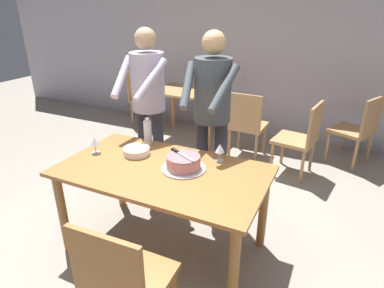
# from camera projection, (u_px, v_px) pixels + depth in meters

# --- Properties ---
(ground_plane) EXTENTS (14.00, 14.00, 0.00)m
(ground_plane) POSITION_uv_depth(u_px,v_px,m) (165.00, 247.00, 2.79)
(ground_plane) COLOR gray
(back_wall) EXTENTS (10.00, 0.12, 2.70)m
(back_wall) POSITION_uv_depth(u_px,v_px,m) (265.00, 45.00, 4.74)
(back_wall) COLOR #ADA8B2
(back_wall) RESTS_ON ground_plane
(main_dining_table) EXTENTS (1.59, 0.90, 0.75)m
(main_dining_table) POSITION_uv_depth(u_px,v_px,m) (163.00, 181.00, 2.53)
(main_dining_table) COLOR #9E6633
(main_dining_table) RESTS_ON ground_plane
(cake_on_platter) EXTENTS (0.34, 0.34, 0.11)m
(cake_on_platter) POSITION_uv_depth(u_px,v_px,m) (183.00, 163.00, 2.47)
(cake_on_platter) COLOR silver
(cake_on_platter) RESTS_ON main_dining_table
(cake_knife) EXTENTS (0.25, 0.14, 0.02)m
(cake_knife) POSITION_uv_depth(u_px,v_px,m) (178.00, 152.00, 2.49)
(cake_knife) COLOR silver
(cake_knife) RESTS_ON cake_on_platter
(plate_stack) EXTENTS (0.22, 0.22, 0.06)m
(plate_stack) POSITION_uv_depth(u_px,v_px,m) (136.00, 151.00, 2.72)
(plate_stack) COLOR white
(plate_stack) RESTS_ON main_dining_table
(wine_glass_near) EXTENTS (0.08, 0.08, 0.14)m
(wine_glass_near) POSITION_uv_depth(u_px,v_px,m) (220.00, 149.00, 2.58)
(wine_glass_near) COLOR silver
(wine_glass_near) RESTS_ON main_dining_table
(wine_glass_far) EXTENTS (0.08, 0.08, 0.14)m
(wine_glass_far) POSITION_uv_depth(u_px,v_px,m) (95.00, 142.00, 2.72)
(wine_glass_far) COLOR silver
(wine_glass_far) RESTS_ON main_dining_table
(water_bottle) EXTENTS (0.07, 0.07, 0.25)m
(water_bottle) POSITION_uv_depth(u_px,v_px,m) (148.00, 133.00, 2.87)
(water_bottle) COLOR silver
(water_bottle) RESTS_ON main_dining_table
(person_cutting_cake) EXTENTS (0.47, 0.56, 1.72)m
(person_cutting_cake) POSITION_uv_depth(u_px,v_px,m) (212.00, 107.00, 2.85)
(person_cutting_cake) COLOR #2D2D38
(person_cutting_cake) RESTS_ON ground_plane
(person_standing_beside) EXTENTS (0.47, 0.55, 1.72)m
(person_standing_beside) POSITION_uv_depth(u_px,v_px,m) (148.00, 98.00, 3.15)
(person_standing_beside) COLOR #2D2D38
(person_standing_beside) RESTS_ON ground_plane
(chair_near_side) EXTENTS (0.46, 0.46, 0.90)m
(chair_near_side) POSITION_uv_depth(u_px,v_px,m) (124.00, 280.00, 1.82)
(chair_near_side) COLOR #9E6633
(chair_near_side) RESTS_ON ground_plane
(background_table) EXTENTS (1.00, 0.70, 0.74)m
(background_table) POSITION_uv_depth(u_px,v_px,m) (189.00, 101.00, 4.82)
(background_table) COLOR tan
(background_table) RESTS_ON ground_plane
(background_chair_0) EXTENTS (0.59, 0.59, 0.90)m
(background_chair_0) POSITION_uv_depth(u_px,v_px,m) (358.00, 128.00, 4.03)
(background_chair_0) COLOR tan
(background_chair_0) RESTS_ON ground_plane
(background_chair_1) EXTENTS (0.59, 0.59, 0.90)m
(background_chair_1) POSITION_uv_depth(u_px,v_px,m) (144.00, 97.00, 5.37)
(background_chair_1) COLOR tan
(background_chair_1) RESTS_ON ground_plane
(background_chair_2) EXTENTS (0.50, 0.50, 0.90)m
(background_chair_2) POSITION_uv_depth(u_px,v_px,m) (301.00, 137.00, 3.77)
(background_chair_2) COLOR tan
(background_chair_2) RESTS_ON ground_plane
(background_chair_3) EXTENTS (0.46, 0.46, 0.90)m
(background_chair_3) POSITION_uv_depth(u_px,v_px,m) (246.00, 123.00, 4.20)
(background_chair_3) COLOR tan
(background_chair_3) RESTS_ON ground_plane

